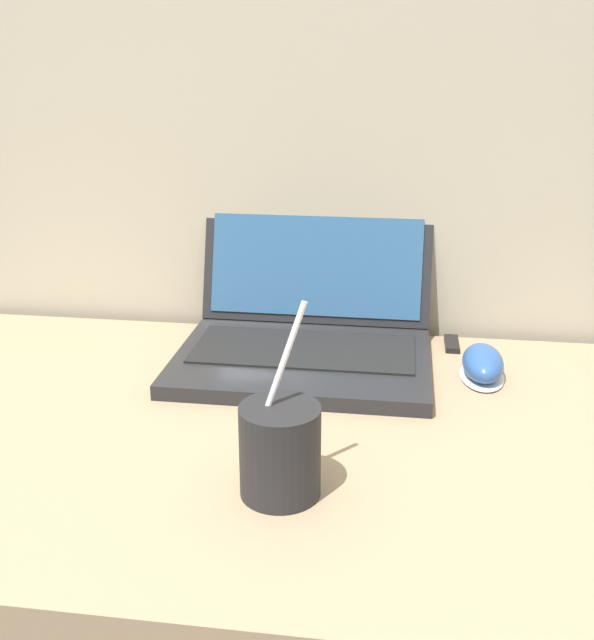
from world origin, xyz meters
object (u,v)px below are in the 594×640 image
Objects in this scene: drink_cup at (280,449)px; usb_stick at (452,344)px; laptop at (308,317)px; computer_mouse at (483,365)px.

drink_cup reaches higher than usb_stick.
drink_cup is 3.26× the size of usb_stick.
computer_mouse is at bearing -12.82° from laptop.
laptop is 0.37m from drink_cup.
laptop is 3.25× the size of computer_mouse.
drink_cup is at bearing -86.80° from laptop.
usb_stick is at bearing 14.28° from laptop.
usb_stick is at bearing 65.93° from drink_cup.
laptop reaches higher than drink_cup.
computer_mouse is at bearing 54.60° from drink_cup.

